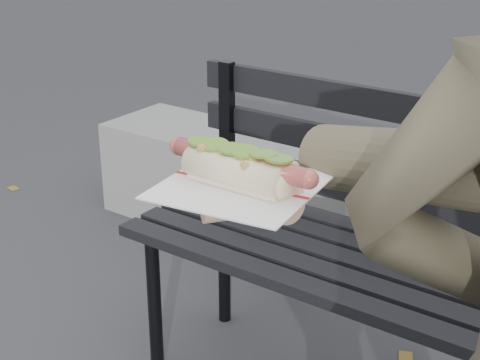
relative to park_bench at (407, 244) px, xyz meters
name	(u,v)px	position (x,y,z in m)	size (l,w,h in m)	color
park_bench	(407,244)	(0.00, 0.00, 0.00)	(1.50, 0.44, 0.88)	black
concrete_block	(238,184)	(-1.03, 0.70, -0.32)	(1.20, 0.40, 0.40)	slate
held_hotdog	(410,175)	(0.32, -0.83, 0.54)	(0.64, 0.31, 0.20)	#4B4432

